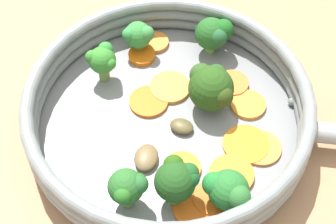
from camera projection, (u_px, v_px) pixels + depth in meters
ground_plane at (168, 129)px, 0.58m from camera, size 4.00×4.00×0.00m
skillet at (168, 125)px, 0.57m from camera, size 0.27×0.27×0.02m
skillet_rim_wall at (168, 109)px, 0.55m from camera, size 0.29×0.29×0.04m
skillet_rivet_left at (291, 166)px, 0.53m from camera, size 0.01×0.01×0.01m
skillet_rivet_right at (292, 102)px, 0.58m from camera, size 0.01×0.01×0.01m
carrot_slice_0 at (231, 175)px, 0.53m from camera, size 0.06×0.06×0.00m
carrot_slice_1 at (212, 199)px, 0.51m from camera, size 0.04×0.04×0.01m
carrot_slice_2 at (194, 208)px, 0.51m from camera, size 0.06×0.06×0.00m
carrot_slice_3 at (138, 56)px, 0.62m from camera, size 0.04×0.04×0.01m
carrot_slice_4 at (155, 42)px, 0.63m from camera, size 0.03×0.03×0.00m
carrot_slice_5 at (232, 84)px, 0.59m from camera, size 0.04×0.04×0.01m
carrot_slice_6 at (149, 102)px, 0.58m from camera, size 0.05×0.05×0.00m
carrot_slice_7 at (170, 87)px, 0.59m from camera, size 0.06×0.06×0.00m
carrot_slice_8 at (182, 168)px, 0.53m from camera, size 0.04×0.04×0.00m
carrot_slice_9 at (260, 148)px, 0.55m from camera, size 0.06×0.06×0.00m
carrot_slice_10 at (248, 105)px, 0.58m from camera, size 0.05×0.05×0.00m
carrot_slice_11 at (246, 145)px, 0.55m from camera, size 0.05×0.05×0.00m
broccoli_floret_0 at (228, 191)px, 0.49m from camera, size 0.04×0.04×0.04m
broccoli_floret_1 at (138, 35)px, 0.61m from camera, size 0.03×0.03×0.04m
broccoli_floret_2 at (177, 180)px, 0.49m from camera, size 0.04×0.04×0.05m
broccoli_floret_3 at (102, 60)px, 0.58m from camera, size 0.03×0.03×0.04m
broccoli_floret_4 at (128, 187)px, 0.49m from camera, size 0.03×0.04×0.05m
broccoli_floret_5 at (211, 87)px, 0.56m from camera, size 0.05×0.05×0.05m
broccoli_floret_6 at (215, 33)px, 0.60m from camera, size 0.04×0.04×0.04m
mushroom_piece_0 at (146, 158)px, 0.54m from camera, size 0.04×0.03×0.01m
mushroom_piece_1 at (182, 126)px, 0.56m from camera, size 0.03×0.03×0.01m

